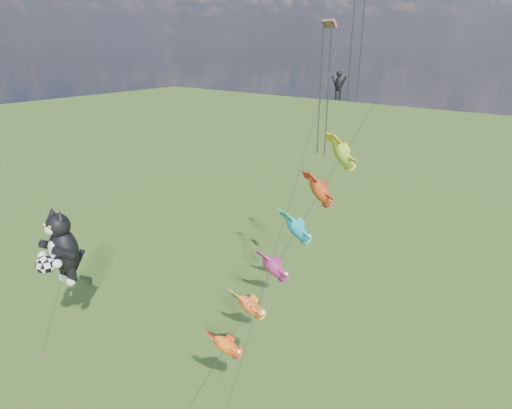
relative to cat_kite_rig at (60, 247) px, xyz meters
The scene contains 4 objects.
ground 9.05m from the cat_kite_rig, 83.13° to the right, with size 300.00×300.00×0.00m, color #214010.
cat_kite_rig is the anchor object (origin of this frame).
fish_windsock_rig 17.17m from the cat_kite_rig, 20.83° to the left, with size 4.74×15.31×18.72m.
parafoil_rig 23.18m from the cat_kite_rig, 38.95° to the left, with size 2.26×17.50×27.38m.
Camera 1 is at (28.30, -9.74, 22.37)m, focal length 30.00 mm.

